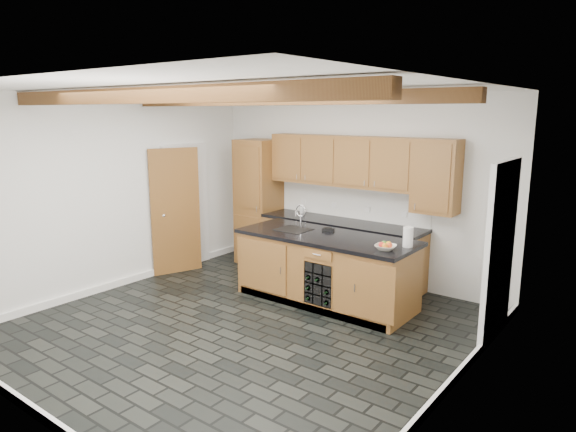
# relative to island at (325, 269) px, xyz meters

# --- Properties ---
(ground) EXTENTS (5.00, 5.00, 0.00)m
(ground) POSITION_rel_island_xyz_m (-0.31, -1.28, -0.46)
(ground) COLOR black
(ground) RESTS_ON ground
(room_shell) EXTENTS (5.01, 5.00, 5.00)m
(room_shell) POSITION_rel_island_xyz_m (-0.39, -0.75, 1.06)
(room_shell) COLOR white
(room_shell) RESTS_ON ground
(back_cabinetry) EXTENTS (3.65, 0.62, 2.20)m
(back_cabinetry) POSITION_rel_island_xyz_m (-0.68, 0.95, 0.52)
(back_cabinetry) COLOR brown
(back_cabinetry) RESTS_ON ground
(island) EXTENTS (2.48, 0.96, 0.93)m
(island) POSITION_rel_island_xyz_m (0.00, 0.00, 0.00)
(island) COLOR brown
(island) RESTS_ON ground
(faucet) EXTENTS (0.45, 0.40, 0.34)m
(faucet) POSITION_rel_island_xyz_m (-0.56, 0.05, 0.50)
(faucet) COLOR black
(faucet) RESTS_ON island
(kitchen_scale) EXTENTS (0.18, 0.14, 0.05)m
(kitchen_scale) POSITION_rel_island_xyz_m (-0.12, 0.25, 0.49)
(kitchen_scale) COLOR black
(kitchen_scale) RESTS_ON island
(fruit_bowl) EXTENTS (0.30, 0.30, 0.06)m
(fruit_bowl) POSITION_rel_island_xyz_m (0.96, -0.17, 0.50)
(fruit_bowl) COLOR beige
(fruit_bowl) RESTS_ON island
(fruit_cluster) EXTENTS (0.16, 0.17, 0.07)m
(fruit_cluster) POSITION_rel_island_xyz_m (0.96, -0.17, 0.53)
(fruit_cluster) COLOR #CD411B
(fruit_cluster) RESTS_ON fruit_bowl
(paper_towel) EXTENTS (0.12, 0.12, 0.25)m
(paper_towel) POSITION_rel_island_xyz_m (1.11, 0.12, 0.59)
(paper_towel) COLOR white
(paper_towel) RESTS_ON island
(mug) EXTENTS (0.12, 0.12, 0.09)m
(mug) POSITION_rel_island_xyz_m (-1.15, 1.05, 0.51)
(mug) COLOR white
(mug) RESTS_ON back_cabinetry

